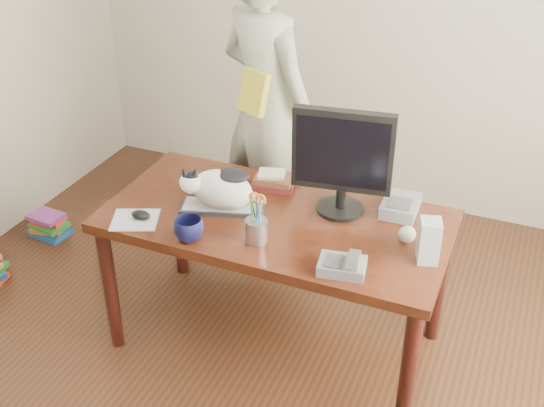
{
  "coord_description": "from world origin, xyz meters",
  "views": [
    {
      "loc": [
        1.02,
        -1.88,
        2.42
      ],
      "look_at": [
        0.0,
        0.55,
        0.85
      ],
      "focal_mm": 45.0,
      "sensor_mm": 36.0,
      "label": 1
    }
  ],
  "objects": [
    {
      "name": "pen_cup",
      "position": [
        -0.0,
        0.38,
        0.82
      ],
      "size": [
        0.11,
        0.11,
        0.25
      ],
      "rotation": [
        0.0,
        0.0,
        -0.15
      ],
      "color": "#9B9AA0",
      "rests_on": "desk"
    },
    {
      "name": "baseball",
      "position": [
        0.6,
        0.63,
        0.79
      ],
      "size": [
        0.08,
        0.08,
        0.08
      ],
      "rotation": [
        0.0,
        0.0,
        0.33
      ],
      "color": "beige",
      "rests_on": "desk"
    },
    {
      "name": "book_pile_b",
      "position": [
        -1.72,
        0.95,
        0.07
      ],
      "size": [
        0.26,
        0.2,
        0.15
      ],
      "color": "#194B9B",
      "rests_on": "ground"
    },
    {
      "name": "mousepad",
      "position": [
        -0.59,
        0.32,
        0.75
      ],
      "size": [
        0.27,
        0.26,
        0.0
      ],
      "rotation": [
        0.0,
        0.0,
        0.4
      ],
      "color": "silver",
      "rests_on": "desk"
    },
    {
      "name": "calculator",
      "position": [
        0.52,
        0.87,
        0.78
      ],
      "size": [
        0.17,
        0.22,
        0.07
      ],
      "rotation": [
        0.0,
        0.0,
        0.03
      ],
      "color": "#5C5C61",
      "rests_on": "desk"
    },
    {
      "name": "keyboard",
      "position": [
        -0.26,
        0.57,
        0.76
      ],
      "size": [
        0.42,
        0.26,
        0.02
      ],
      "rotation": [
        0.0,
        0.0,
        0.3
      ],
      "color": "black",
      "rests_on": "desk"
    },
    {
      "name": "mouse",
      "position": [
        -0.57,
        0.34,
        0.77
      ],
      "size": [
        0.11,
        0.09,
        0.04
      ],
      "rotation": [
        0.0,
        0.0,
        0.4
      ],
      "color": "black",
      "rests_on": "mousepad"
    },
    {
      "name": "cat",
      "position": [
        -0.27,
        0.56,
        0.87
      ],
      "size": [
        0.38,
        0.27,
        0.22
      ],
      "rotation": [
        0.0,
        0.0,
        0.3
      ],
      "color": "white",
      "rests_on": "keyboard"
    },
    {
      "name": "person",
      "position": [
        -0.41,
        1.45,
        0.91
      ],
      "size": [
        0.78,
        0.66,
        1.82
      ],
      "primitive_type": "imported",
      "rotation": [
        0.0,
        0.0,
        2.74
      ],
      "color": "silver",
      "rests_on": "ground"
    },
    {
      "name": "phone",
      "position": [
        0.41,
        0.32,
        0.78
      ],
      "size": [
        0.21,
        0.18,
        0.09
      ],
      "rotation": [
        0.0,
        0.0,
        0.16
      ],
      "color": "#5C5C61",
      "rests_on": "desk"
    },
    {
      "name": "coffee_mug",
      "position": [
        -0.28,
        0.28,
        0.8
      ],
      "size": [
        0.18,
        0.18,
        0.1
      ],
      "primitive_type": "imported",
      "rotation": [
        0.0,
        0.0,
        0.52
      ],
      "color": "black",
      "rests_on": "desk"
    },
    {
      "name": "desk",
      "position": [
        0.0,
        0.68,
        0.6
      ],
      "size": [
        1.6,
        0.8,
        0.75
      ],
      "color": "black",
      "rests_on": "ground"
    },
    {
      "name": "held_book",
      "position": [
        -0.41,
        1.28,
        1.05
      ],
      "size": [
        0.2,
        0.16,
        0.24
      ],
      "rotation": [
        0.0,
        0.0,
        -0.4
      ],
      "color": "gold",
      "rests_on": "person"
    },
    {
      "name": "book_stack",
      "position": [
        -0.12,
        0.86,
        0.78
      ],
      "size": [
        0.23,
        0.19,
        0.08
      ],
      "rotation": [
        0.0,
        0.0,
        0.16
      ],
      "color": "#4C1418",
      "rests_on": "desk"
    },
    {
      "name": "monitor",
      "position": [
        0.26,
        0.75,
        1.04
      ],
      "size": [
        0.46,
        0.25,
        0.51
      ],
      "rotation": [
        0.0,
        0.0,
        0.14
      ],
      "color": "black",
      "rests_on": "desk"
    },
    {
      "name": "room",
      "position": [
        0.0,
        0.0,
        1.35
      ],
      "size": [
        4.5,
        4.5,
        4.5
      ],
      "color": "black",
      "rests_on": "ground"
    },
    {
      "name": "speaker",
      "position": [
        0.72,
        0.53,
        0.85
      ],
      "size": [
        0.11,
        0.12,
        0.19
      ],
      "rotation": [
        0.0,
        0.0,
        0.28
      ],
      "color": "#98989A",
      "rests_on": "desk"
    }
  ]
}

